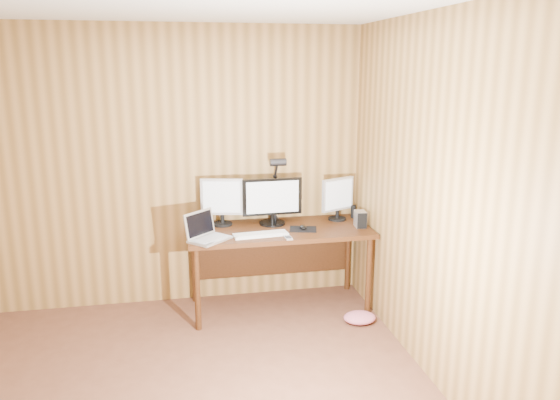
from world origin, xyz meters
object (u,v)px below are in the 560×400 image
object	(u,v)px
desk	(277,239)
speaker	(353,211)
monitor_right	(338,198)
phone	(288,238)
monitor_center	(272,201)
laptop	(206,233)
monitor_left	(222,200)
mouse	(303,227)
keyboard	(261,234)
desk_lamp	(277,180)
hard_drive	(360,219)

from	to	relation	value
desk	speaker	xyz separation A→B (m)	(0.76, 0.14, 0.18)
speaker	monitor_right	bearing A→B (deg)	-165.40
phone	monitor_center	bearing A→B (deg)	92.85
laptop	monitor_left	bearing A→B (deg)	22.61
monitor_left	speaker	distance (m)	1.24
monitor_center	mouse	xyz separation A→B (m)	(0.23, -0.21, -0.20)
keyboard	desk_lamp	xyz separation A→B (m)	(0.21, 0.40, 0.38)
monitor_left	phone	distance (m)	0.74
desk	phone	xyz separation A→B (m)	(0.02, -0.37, 0.13)
keyboard	monitor_left	bearing A→B (deg)	121.98
phone	laptop	bearing A→B (deg)	166.95
mouse	phone	world-z (taller)	mouse
hard_drive	desk_lamp	bearing A→B (deg)	160.01
desk	laptop	distance (m)	0.72
laptop	mouse	bearing A→B (deg)	-35.32
keyboard	desk_lamp	distance (m)	0.60
monitor_center	mouse	world-z (taller)	monitor_center
monitor_center	hard_drive	bearing A→B (deg)	-19.51
desk	desk_lamp	distance (m)	0.54
monitor_left	monitor_right	size ratio (longest dim) A/B	1.08
monitor_center	mouse	bearing A→B (deg)	-44.40
monitor_left	desk_lamp	distance (m)	0.53
monitor_left	hard_drive	size ratio (longest dim) A/B	2.96
desk	speaker	size ratio (longest dim) A/B	13.60
keyboard	speaker	size ratio (longest dim) A/B	3.99
monitor_center	desk	bearing A→B (deg)	-68.48
monitor_center	hard_drive	world-z (taller)	monitor_center
monitor_left	hard_drive	distance (m)	1.24
mouse	speaker	xyz separation A→B (m)	(0.55, 0.28, 0.04)
speaker	desk_lamp	size ratio (longest dim) A/B	0.19
keyboard	phone	world-z (taller)	keyboard
monitor_center	speaker	distance (m)	0.81
monitor_left	speaker	xyz separation A→B (m)	(1.23, 0.01, -0.17)
phone	speaker	bearing A→B (deg)	31.02
phone	speaker	xyz separation A→B (m)	(0.74, 0.51, 0.05)
monitor_right	monitor_left	bearing A→B (deg)	154.48
keyboard	phone	distance (m)	0.24
keyboard	hard_drive	world-z (taller)	hard_drive
monitor_center	laptop	distance (m)	0.72
monitor_center	desk_lamp	distance (m)	0.20
desk	hard_drive	size ratio (longest dim) A/B	11.15
monitor_right	keyboard	size ratio (longest dim) A/B	0.84
desk_lamp	desk	bearing A→B (deg)	-92.06
mouse	speaker	bearing A→B (deg)	44.51
monitor_center	monitor_left	world-z (taller)	monitor_left
hard_drive	desk	bearing A→B (deg)	171.99
laptop	phone	distance (m)	0.68
desk	monitor_right	bearing A→B (deg)	9.49
mouse	speaker	distance (m)	0.62
laptop	speaker	bearing A→B (deg)	-27.39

